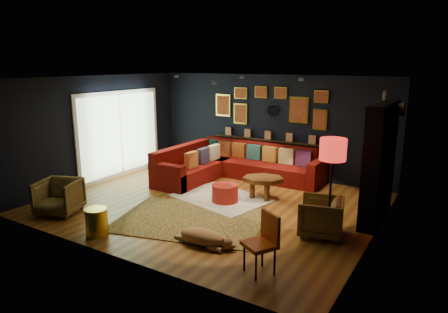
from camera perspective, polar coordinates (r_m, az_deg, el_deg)
The scene contains 20 objects.
floor at distance 8.47m, azimuth -1.73°, elevation -6.70°, with size 6.50×6.50×0.00m, color brown.
room_walls at distance 8.07m, azimuth -1.81°, elevation 3.99°, with size 6.50×6.50×6.50m.
sectional at distance 10.15m, azimuth 0.95°, elevation -1.39°, with size 3.41×2.69×0.86m.
ledge at distance 10.49m, azimuth 6.29°, elevation 2.36°, with size 3.20×0.12×0.04m, color black.
gallery_wall at distance 10.40m, azimuth 6.43°, elevation 7.20°, with size 3.15×0.04×1.02m.
sunburst_mirror at distance 10.37m, azimuth 7.00°, elevation 6.57°, with size 0.47×0.16×0.47m.
fireplace at distance 7.88m, azimuth 21.22°, elevation -1.38°, with size 0.31×1.60×2.20m.
deer_head at distance 8.19m, azimuth 22.80°, elevation 6.34°, with size 0.50×0.28×0.45m.
sliding_door at distance 10.65m, azimuth -14.59°, elevation 3.15°, with size 0.06×2.80×2.20m.
ceiling_spots at distance 8.65m, azimuth 1.11°, elevation 11.06°, with size 3.30×2.50×0.06m.
shag_rug at distance 8.75m, azimuth -0.42°, elevation -5.94°, with size 1.95×1.42×0.03m, color silver.
leopard_rug at distance 7.63m, azimuth -4.78°, elevation -9.01°, with size 2.69×1.92×0.02m, color tan.
coffee_table at distance 8.69m, azimuth 5.57°, elevation -3.53°, with size 1.11×1.00×0.45m.
pouf at distance 8.46m, azimuth 0.15°, elevation -5.24°, with size 0.55×0.55×0.36m, color maroon.
armchair_left at distance 8.43m, azimuth -22.53°, elevation -5.15°, with size 0.73×0.69×0.75m, color #AE8D42.
armchair_right at distance 7.05m, azimuth 13.66°, elevation -8.13°, with size 0.71×0.66×0.73m, color #AE8D42.
gold_stool at distance 7.25m, azimuth -17.74°, elevation -8.88°, with size 0.38×0.38×0.47m, color yellow.
orange_chair at distance 5.69m, azimuth 5.75°, elevation -11.55°, with size 0.56×0.56×0.87m.
floor_lamp at distance 7.03m, azimuth 15.27°, elevation 0.41°, with size 0.45×0.45×1.65m.
dog at distance 6.58m, azimuth -3.09°, elevation -10.97°, with size 1.12×0.55×0.35m, color #A87F48, non-canonical shape.
Camera 1 is at (4.38, -6.65, 2.89)m, focal length 32.00 mm.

